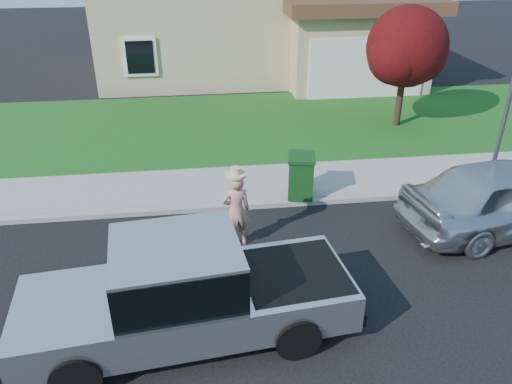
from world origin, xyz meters
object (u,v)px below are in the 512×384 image
at_px(pickup_truck, 186,294).
at_px(street_lamp, 512,92).
at_px(woman, 236,209).
at_px(trash_bin, 301,175).
at_px(ornamental_tree, 407,51).
at_px(sedan, 508,196).

height_order(pickup_truck, street_lamp, street_lamp).
bearing_deg(woman, trash_bin, -144.00).
bearing_deg(ornamental_tree, pickup_truck, -128.44).
height_order(woman, street_lamp, street_lamp).
relative_size(woman, trash_bin, 1.70).
distance_m(sedan, ornamental_tree, 6.77).
bearing_deg(street_lamp, trash_bin, 177.66).
xyz_separation_m(pickup_truck, sedan, (7.03, 2.47, -0.03)).
bearing_deg(trash_bin, woman, -123.23).
relative_size(sedan, trash_bin, 4.45).
xyz_separation_m(pickup_truck, trash_bin, (2.79, 4.32, -0.15)).
distance_m(pickup_truck, sedan, 7.45).
height_order(pickup_truck, trash_bin, pickup_truck).
bearing_deg(sedan, street_lamp, -28.76).
relative_size(ornamental_tree, street_lamp, 0.82).
relative_size(woman, street_lamp, 0.38).
relative_size(pickup_truck, sedan, 1.18).
height_order(pickup_truck, woman, woman).
distance_m(woman, trash_bin, 2.47).
xyz_separation_m(woman, trash_bin, (1.74, 1.75, -0.17)).
distance_m(sedan, trash_bin, 4.62).
relative_size(sedan, ornamental_tree, 1.22).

